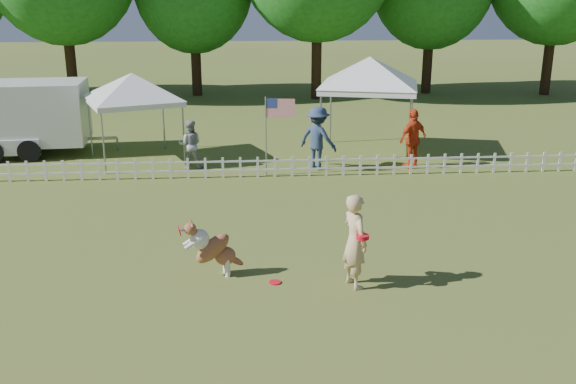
% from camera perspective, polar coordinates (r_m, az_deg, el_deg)
% --- Properties ---
extents(ground, '(120.00, 120.00, 0.00)m').
position_cam_1_polar(ground, '(12.04, -0.70, -7.89)').
color(ground, '#3F581B').
rests_on(ground, ground).
extents(picket_fence, '(22.00, 0.08, 0.60)m').
position_cam_1_polar(picket_fence, '(18.53, -1.94, 2.25)').
color(picket_fence, silver).
rests_on(picket_fence, ground).
extents(handler, '(0.62, 0.75, 1.75)m').
position_cam_1_polar(handler, '(11.57, 5.97, -4.35)').
color(handler, tan).
rests_on(handler, ground).
extents(dog, '(1.14, 0.60, 1.12)m').
position_cam_1_polar(dog, '(12.10, -6.64, -4.99)').
color(dog, brown).
rests_on(dog, ground).
extents(frisbee_on_turf, '(0.25, 0.25, 0.02)m').
position_cam_1_polar(frisbee_on_turf, '(11.96, -1.17, -8.02)').
color(frisbee_on_turf, red).
rests_on(frisbee_on_turf, ground).
extents(canopy_tent_left, '(3.38, 3.38, 2.70)m').
position_cam_1_polar(canopy_tent_left, '(20.69, -13.46, 6.37)').
color(canopy_tent_left, silver).
rests_on(canopy_tent_left, ground).
extents(canopy_tent_right, '(3.63, 3.63, 3.09)m').
position_cam_1_polar(canopy_tent_right, '(21.20, 7.13, 7.52)').
color(canopy_tent_right, silver).
rests_on(canopy_tent_right, ground).
extents(cargo_trailer, '(5.66, 2.84, 2.41)m').
position_cam_1_polar(cargo_trailer, '(22.78, -22.98, 6.09)').
color(cargo_trailer, silver).
rests_on(cargo_trailer, ground).
extents(flag_pole, '(0.89, 0.18, 2.31)m').
position_cam_1_polar(flag_pole, '(18.47, -1.97, 4.93)').
color(flag_pole, gray).
rests_on(flag_pole, ground).
extents(spectator_a, '(0.73, 0.57, 1.47)m').
position_cam_1_polar(spectator_a, '(19.59, -8.70, 4.21)').
color(spectator_a, '#9E9FA3').
rests_on(spectator_a, ground).
extents(spectator_b, '(1.40, 1.31, 1.90)m').
position_cam_1_polar(spectator_b, '(19.25, 2.67, 4.80)').
color(spectator_b, navy).
rests_on(spectator_b, ground).
extents(spectator_c, '(1.13, 0.93, 1.80)m').
position_cam_1_polar(spectator_c, '(19.74, 11.05, 4.68)').
color(spectator_c, red).
rests_on(spectator_c, ground).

